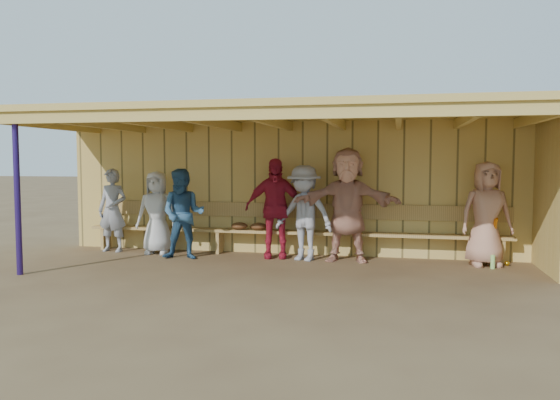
% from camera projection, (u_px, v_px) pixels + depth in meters
% --- Properties ---
extents(ground, '(90.00, 90.00, 0.00)m').
position_uv_depth(ground, '(275.00, 267.00, 8.75)').
color(ground, brown).
rests_on(ground, ground).
extents(player_a, '(0.58, 0.40, 1.55)m').
position_uv_depth(player_a, '(113.00, 210.00, 10.18)').
color(player_a, gray).
rests_on(player_a, ground).
extents(player_b, '(0.79, 0.57, 1.51)m').
position_uv_depth(player_b, '(157.00, 212.00, 9.95)').
color(player_b, silver).
rests_on(player_b, ground).
extents(player_c, '(0.83, 0.69, 1.56)m').
position_uv_depth(player_c, '(183.00, 214.00, 9.40)').
color(player_c, '#2D577D').
rests_on(player_c, ground).
extents(player_d, '(1.08, 0.60, 1.74)m').
position_uv_depth(player_d, '(275.00, 208.00, 9.52)').
color(player_d, '#AF1C31').
rests_on(player_d, ground).
extents(player_e, '(1.18, 0.89, 1.62)m').
position_uv_depth(player_e, '(304.00, 213.00, 9.27)').
color(player_e, '#94959D').
rests_on(player_e, ground).
extents(player_f, '(1.80, 0.61, 1.92)m').
position_uv_depth(player_f, '(347.00, 205.00, 9.17)').
color(player_f, tan).
rests_on(player_f, ground).
extents(player_h, '(0.92, 0.70, 1.69)m').
position_uv_depth(player_h, '(486.00, 214.00, 8.78)').
color(player_h, tan).
rests_on(player_h, ground).
extents(dugout_structure, '(8.80, 3.20, 2.50)m').
position_uv_depth(dugout_structure, '(307.00, 161.00, 9.22)').
color(dugout_structure, tan).
rests_on(dugout_structure, ground).
extents(bench, '(7.60, 0.34, 0.93)m').
position_uv_depth(bench, '(289.00, 226.00, 9.80)').
color(bench, tan).
rests_on(bench, ground).
extents(dugout_equipment, '(7.18, 0.62, 0.80)m').
position_uv_depth(dugout_equipment, '(250.00, 228.00, 9.82)').
color(dugout_equipment, orange).
rests_on(dugout_equipment, ground).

